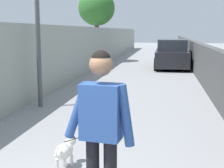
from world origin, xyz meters
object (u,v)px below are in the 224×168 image
object	(u,v)px
person_skateboarder	(101,125)
car_near	(172,55)
dog	(66,150)
tree_left_near	(97,9)

from	to	relation	value
person_skateboarder	car_near	xyz separation A→B (m)	(14.61, -0.92, -0.39)
person_skateboarder	car_near	bearing A→B (deg)	-3.62
person_skateboarder	dog	xyz separation A→B (m)	(1.41, 0.82, -0.83)
tree_left_near	car_near	distance (m)	6.39
tree_left_near	car_near	size ratio (longest dim) A/B	1.19
person_skateboarder	car_near	size ratio (longest dim) A/B	0.45
tree_left_near	dog	size ratio (longest dim) A/B	2.69
dog	car_near	xyz separation A→B (m)	(13.21, -1.74, 0.44)
dog	tree_left_near	bearing A→B (deg)	10.54
person_skateboarder	dog	distance (m)	1.83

